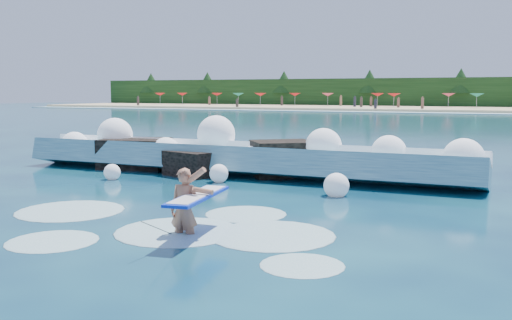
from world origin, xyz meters
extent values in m
plane|color=#082442|center=(0.00, 0.00, 0.00)|extent=(200.00, 200.00, 0.00)
cube|color=tan|center=(0.00, 78.00, 0.20)|extent=(140.00, 20.00, 0.40)
cube|color=silver|center=(0.00, 67.00, 0.04)|extent=(140.00, 5.00, 0.08)
cube|color=black|center=(0.00, 88.00, 2.50)|extent=(140.00, 4.00, 5.00)
cube|color=teal|center=(-1.56, 7.06, 0.40)|extent=(16.05, 2.44, 1.34)
cube|color=white|center=(-1.56, 7.86, 0.80)|extent=(16.05, 1.13, 0.62)
cube|color=black|center=(-5.71, 7.05, 0.44)|extent=(2.72, 2.30, 1.27)
cube|color=black|center=(-2.71, 6.25, 0.34)|extent=(2.09, 1.83, 0.98)
cube|color=black|center=(-0.01, 7.45, 0.48)|extent=(2.50, 2.43, 1.37)
imported|color=#A66A4D|center=(1.26, -0.83, 0.53)|extent=(0.62, 0.43, 1.61)
cube|color=#0B2BC9|center=(1.54, -0.78, 0.81)|extent=(0.82, 2.26, 0.06)
cube|color=white|center=(1.54, -0.78, 0.82)|extent=(0.71, 2.06, 0.06)
cylinder|color=black|center=(1.44, -2.03, 0.45)|extent=(0.01, 0.91, 0.43)
sphere|color=white|center=(-8.22, 6.66, 0.77)|extent=(1.03, 1.03, 1.03)
sphere|color=white|center=(-6.75, 7.23, 1.15)|extent=(1.33, 1.33, 1.33)
sphere|color=white|center=(-4.18, 6.77, 0.70)|extent=(0.99, 0.99, 0.99)
sphere|color=white|center=(-2.60, 7.60, 1.29)|extent=(1.36, 1.36, 1.36)
sphere|color=white|center=(-0.96, 7.06, 0.57)|extent=(0.84, 0.84, 0.84)
sphere|color=white|center=(1.40, 7.51, 1.04)|extent=(1.18, 1.18, 1.18)
sphere|color=white|center=(3.52, 7.46, 0.92)|extent=(1.10, 1.10, 1.10)
sphere|color=white|center=(5.74, 6.88, 0.90)|extent=(1.18, 1.18, 1.18)
sphere|color=white|center=(-4.65, 4.39, 0.23)|extent=(0.53, 0.53, 0.53)
sphere|color=white|center=(-1.28, 5.32, 0.27)|extent=(0.59, 0.59, 0.59)
sphere|color=white|center=(2.72, 4.56, 0.28)|extent=(0.69, 0.69, 0.69)
ellipsoid|color=silver|center=(0.93, -0.56, 0.00)|extent=(2.57, 2.57, 0.13)
ellipsoid|color=silver|center=(-0.82, -2.19, 0.00)|extent=(1.73, 1.73, 0.09)
ellipsoid|color=silver|center=(2.78, -0.06, 0.00)|extent=(2.52, 2.52, 0.13)
ellipsoid|color=silver|center=(-2.46, 0.08, 0.00)|extent=(2.53, 2.53, 0.13)
ellipsoid|color=silver|center=(1.48, 1.47, 0.00)|extent=(1.89, 1.89, 0.09)
ellipsoid|color=silver|center=(3.99, -1.65, 0.00)|extent=(1.41, 1.41, 0.07)
cone|color=red|center=(-53.87, 80.17, 2.25)|extent=(2.00, 2.00, 0.50)
cone|color=red|center=(-50.02, 81.84, 2.25)|extent=(2.00, 2.00, 0.50)
cone|color=red|center=(-42.13, 80.89, 2.25)|extent=(2.00, 2.00, 0.50)
cone|color=#137C64|center=(-36.81, 78.77, 2.25)|extent=(2.00, 2.00, 0.50)
cone|color=red|center=(-32.86, 79.27, 2.25)|extent=(2.00, 2.00, 0.50)
cone|color=red|center=(-27.54, 81.89, 2.25)|extent=(2.00, 2.00, 0.50)
cone|color=#D94056|center=(-21.45, 81.11, 2.25)|extent=(2.00, 2.00, 0.50)
cone|color=red|center=(-13.28, 81.57, 2.25)|extent=(2.00, 2.00, 0.50)
cone|color=red|center=(-10.01, 78.12, 2.25)|extent=(2.00, 2.00, 0.50)
cone|color=#D94056|center=(-2.50, 82.27, 2.25)|extent=(2.00, 2.00, 0.50)
cone|color=#137C64|center=(1.74, 79.35, 2.25)|extent=(2.00, 2.00, 0.50)
cube|color=#3F332D|center=(-16.49, 68.49, 0.78)|extent=(0.35, 0.22, 1.40)
cube|color=#8C664C|center=(-18.80, 72.07, 1.20)|extent=(0.35, 0.22, 1.60)
cube|color=#262633|center=(-6.24, 72.31, 1.19)|extent=(0.35, 0.22, 1.58)
cube|color=#3F332D|center=(4.02, 78.82, 1.21)|extent=(0.35, 0.22, 1.61)
cube|color=#8C664C|center=(-41.34, 74.99, 1.10)|extent=(0.35, 0.22, 1.40)
cube|color=#3F332D|center=(-13.51, 68.69, 0.85)|extent=(0.35, 0.22, 1.53)
cube|color=#8C664C|center=(-25.03, 81.20, 1.14)|extent=(0.35, 0.22, 1.47)
cube|color=#262633|center=(-50.87, 73.61, 1.16)|extent=(0.35, 0.22, 1.53)
cube|color=brown|center=(4.31, 81.74, 1.18)|extent=(0.35, 0.22, 1.56)
cube|color=#8C664C|center=(-4.23, 80.03, 1.16)|extent=(0.35, 0.22, 1.52)
cube|color=#3F332D|center=(-39.06, 71.50, 1.10)|extent=(0.35, 0.22, 1.41)
cube|color=#8C664C|center=(-1.98, 68.00, 0.85)|extent=(0.35, 0.22, 1.53)
cube|color=#262633|center=(6.38, 76.10, 1.11)|extent=(0.35, 0.22, 1.43)
cube|color=#3F332D|center=(-50.08, 80.58, 1.08)|extent=(0.35, 0.22, 1.36)
cube|color=#8C664C|center=(-36.04, 74.21, 1.13)|extent=(0.35, 0.22, 1.46)
camera|label=1|loc=(7.02, -10.14, 2.81)|focal=40.00mm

